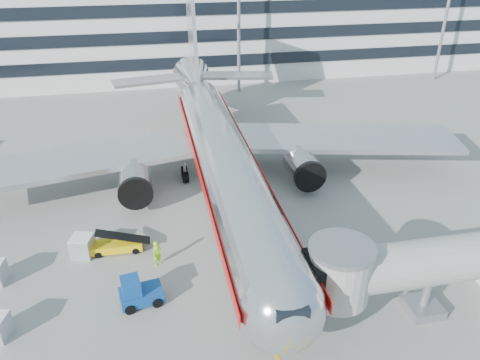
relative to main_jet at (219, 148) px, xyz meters
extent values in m
plane|color=gray|center=(0.00, -11.72, -4.23)|extent=(180.00, 180.00, 0.00)
cube|color=yellow|center=(0.00, -1.72, -4.23)|extent=(0.25, 70.00, 0.01)
cylinder|color=silver|center=(0.00, -3.72, -0.03)|extent=(5.00, 36.00, 5.00)
sphere|color=silver|center=(0.00, -21.72, -0.03)|extent=(5.00, 5.00, 5.00)
cone|color=silver|center=(0.00, 19.28, 0.57)|extent=(5.00, 10.00, 5.00)
cube|color=black|center=(0.00, -23.22, 1.09)|extent=(1.80, 1.20, 0.90)
cube|color=#B7B7BC|center=(13.00, 1.78, -0.83)|extent=(24.95, 12.07, 0.50)
cube|color=#B7B7BC|center=(-13.00, 1.78, -0.83)|extent=(24.95, 12.07, 0.50)
cylinder|color=#99999E|center=(8.00, -1.72, -2.03)|extent=(3.00, 4.20, 3.00)
cylinder|color=#99999E|center=(-8.00, -1.72, -2.03)|extent=(3.00, 4.20, 3.00)
cylinder|color=black|center=(8.00, -3.72, -2.03)|extent=(3.10, 0.50, 3.10)
cylinder|color=black|center=(-8.00, -3.72, -2.03)|extent=(3.10, 0.50, 3.10)
cube|color=#B7B7BC|center=(0.00, 19.78, 4.97)|extent=(0.45, 9.39, 13.72)
cube|color=#B7B7BC|center=(5.50, 20.28, 1.17)|extent=(10.41, 4.94, 0.35)
cube|color=#B7B7BC|center=(-5.50, 20.28, 1.17)|extent=(10.41, 4.94, 0.35)
cylinder|color=gray|center=(0.00, -19.72, -3.33)|extent=(0.24, 0.24, 1.80)
cylinder|color=black|center=(0.00, -19.72, -3.78)|extent=(0.35, 0.90, 0.90)
cylinder|color=gray|center=(3.20, 2.28, -3.23)|extent=(0.30, 0.30, 2.00)
cylinder|color=gray|center=(-3.20, 2.28, -3.23)|extent=(0.30, 0.30, 2.00)
cube|color=red|center=(2.52, -3.72, 0.27)|extent=(0.06, 38.00, 0.90)
cube|color=red|center=(-2.52, -3.72, 0.27)|extent=(0.06, 38.00, 0.90)
cylinder|color=#A8A8A3|center=(10.50, -19.72, -0.03)|extent=(13.00, 3.00, 3.00)
cylinder|color=#A8A8A3|center=(4.20, -19.72, -0.03)|extent=(3.80, 3.80, 3.40)
cylinder|color=gray|center=(4.20, -19.72, 1.87)|extent=(4.00, 4.00, 0.30)
cube|color=black|center=(2.90, -19.72, -0.03)|extent=(1.40, 2.60, 2.60)
cylinder|color=gray|center=(10.50, -19.72, -2.63)|extent=(0.56, 0.56, 3.20)
cube|color=gray|center=(10.50, -19.72, -3.88)|extent=(2.20, 2.20, 0.70)
cylinder|color=black|center=(9.60, -19.72, -3.88)|extent=(0.35, 0.70, 0.70)
cylinder|color=black|center=(11.40, -19.72, -3.88)|extent=(0.35, 0.70, 0.70)
cube|color=silver|center=(0.00, 46.28, 3.27)|extent=(150.00, 24.00, 15.00)
cube|color=black|center=(0.00, 34.18, -0.23)|extent=(150.00, 0.30, 1.80)
cube|color=black|center=(0.00, 34.18, 3.77)|extent=(150.00, 0.30, 1.80)
cube|color=black|center=(0.00, 34.18, 7.77)|extent=(150.00, 0.30, 1.80)
cylinder|color=gray|center=(8.00, 30.28, 8.27)|extent=(0.50, 0.50, 25.00)
cylinder|color=gray|center=(42.00, 30.28, 8.27)|extent=(0.50, 0.50, 25.00)
cube|color=yellow|center=(-9.63, -8.80, -3.75)|extent=(3.94, 1.49, 0.62)
cube|color=black|center=(-9.63, -8.80, -2.94)|extent=(4.13, 1.05, 1.36)
cylinder|color=black|center=(-11.04, -8.15, -3.97)|extent=(0.54, 0.26, 0.53)
cylinder|color=black|center=(-11.07, -9.40, -3.97)|extent=(0.54, 0.26, 0.53)
cylinder|color=black|center=(-8.20, -8.20, -3.97)|extent=(0.54, 0.26, 0.53)
cylinder|color=black|center=(-8.22, -9.45, -3.97)|extent=(0.54, 0.26, 0.53)
cube|color=navy|center=(-7.82, -15.15, -3.58)|extent=(3.06, 2.06, 0.91)
cube|color=navy|center=(-8.42, -15.25, -2.66)|extent=(1.45, 1.70, 1.11)
cube|color=black|center=(-8.42, -15.25, -2.31)|extent=(1.31, 1.48, 0.10)
cylinder|color=black|center=(-8.85, -14.55, -3.88)|extent=(0.75, 0.41, 0.71)
cylinder|color=black|center=(-8.60, -16.04, -3.88)|extent=(0.75, 0.41, 0.71)
cylinder|color=black|center=(-7.05, -14.25, -3.88)|extent=(0.75, 0.41, 0.71)
cylinder|color=black|center=(-6.80, -15.75, -3.88)|extent=(0.75, 0.41, 0.71)
cube|color=silver|center=(-12.22, -8.82, -3.42)|extent=(1.96, 1.96, 1.63)
cube|color=white|center=(-12.22, -8.82, -2.58)|extent=(1.96, 1.96, 0.06)
imported|color=#A9FF1A|center=(-6.56, -11.16, -3.21)|extent=(0.89, 0.85, 2.06)
camera|label=1|loc=(-6.06, -40.27, 18.27)|focal=35.00mm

